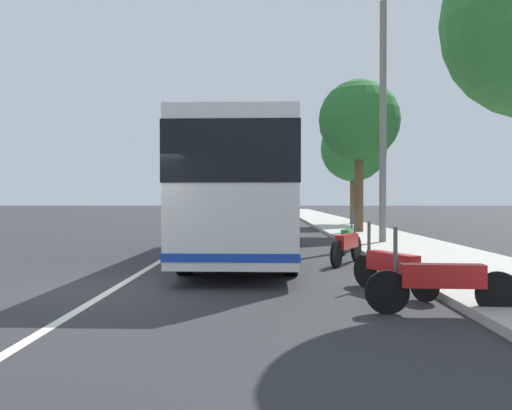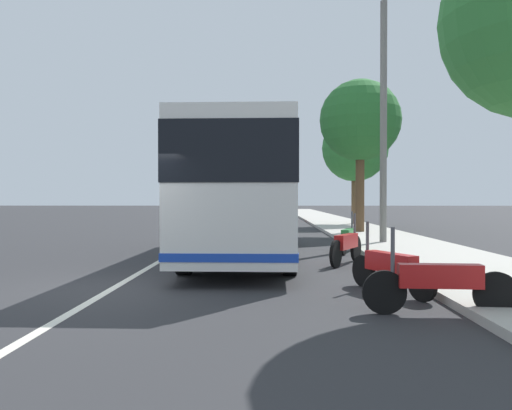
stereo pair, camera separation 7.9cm
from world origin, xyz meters
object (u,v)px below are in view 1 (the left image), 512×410
at_px(coach_bus, 246,187).
at_px(motorcycle_by_tree, 347,245).
at_px(motorcycle_far_end, 392,267).
at_px(car_far_distant, 265,211).
at_px(roadside_tree_far_block, 354,149).
at_px(roadside_tree_mid_block, 359,121).
at_px(motorcycle_nearest_curb, 442,282).
at_px(motorcycle_mid_row, 348,237).
at_px(utility_pole, 383,124).
at_px(car_behind_bus, 204,212).

bearing_deg(coach_bus, motorcycle_by_tree, -119.79).
bearing_deg(motorcycle_far_end, motorcycle_by_tree, -24.88).
bearing_deg(car_far_distant, motorcycle_far_end, -175.07).
xyz_separation_m(coach_bus, car_far_distant, (22.74, -0.55, -1.28)).
bearing_deg(motorcycle_by_tree, roadside_tree_far_block, 17.55).
relative_size(motorcycle_by_tree, roadside_tree_mid_block, 0.28).
height_order(motorcycle_nearest_curb, motorcycle_mid_row, motorcycle_mid_row).
distance_m(motorcycle_nearest_curb, motorcycle_mid_row, 8.28).
bearing_deg(motorcycle_far_end, roadside_tree_far_block, -35.32).
bearing_deg(utility_pole, roadside_tree_mid_block, -2.11).
height_order(coach_bus, utility_pole, utility_pole).
bearing_deg(motorcycle_nearest_curb, motorcycle_by_tree, -81.80).
distance_m(motorcycle_nearest_curb, motorcycle_far_end, 1.65).
xyz_separation_m(car_far_distant, roadside_tree_far_block, (-6.31, -5.46, 4.01)).
bearing_deg(motorcycle_nearest_curb, utility_pole, -95.26).
relative_size(car_far_distant, roadside_tree_mid_block, 0.55).
height_order(motorcycle_nearest_curb, motorcycle_far_end, motorcycle_nearest_curb).
distance_m(car_far_distant, car_behind_bus, 4.55).
distance_m(coach_bus, roadside_tree_far_block, 17.71).
bearing_deg(roadside_tree_far_block, motorcycle_nearest_curb, 172.92).
distance_m(motorcycle_nearest_curb, car_far_distant, 29.98).
bearing_deg(motorcycle_nearest_curb, motorcycle_far_end, -75.86).
distance_m(car_behind_bus, roadside_tree_mid_block, 16.87).
distance_m(coach_bus, roadside_tree_mid_block, 10.86).
xyz_separation_m(roadside_tree_mid_block, roadside_tree_far_block, (7.34, -1.05, -0.58)).
height_order(motorcycle_by_tree, car_behind_bus, car_behind_bus).
height_order(motorcycle_mid_row, car_far_distant, car_far_distant).
height_order(coach_bus, roadside_tree_mid_block, roadside_tree_mid_block).
bearing_deg(car_far_distant, car_behind_bus, 92.08).
bearing_deg(motorcycle_far_end, motorcycle_nearest_curb, 163.55).
xyz_separation_m(motorcycle_nearest_curb, roadside_tree_mid_block, (16.23, -1.88, 4.83)).
height_order(motorcycle_far_end, car_behind_bus, car_behind_bus).
height_order(coach_bus, car_behind_bus, coach_bus).
xyz_separation_m(car_behind_bus, roadside_tree_mid_block, (-13.52, -8.95, 4.65)).
bearing_deg(motorcycle_by_tree, motorcycle_mid_row, 17.98).
xyz_separation_m(car_behind_bus, roadside_tree_far_block, (-6.17, -10.01, 4.07)).
bearing_deg(utility_pole, car_far_distant, 12.34).
relative_size(motorcycle_nearest_curb, motorcycle_by_tree, 1.11).
height_order(coach_bus, motorcycle_far_end, coach_bus).
bearing_deg(motorcycle_mid_row, motorcycle_nearest_curb, -160.74).
bearing_deg(roadside_tree_far_block, car_behind_bus, 58.33).
bearing_deg(roadside_tree_far_block, utility_pole, 174.44).
bearing_deg(coach_bus, motorcycle_nearest_curb, -155.55).
bearing_deg(coach_bus, utility_pole, -52.24).
height_order(motorcycle_by_tree, roadside_tree_mid_block, roadside_tree_mid_block).
bearing_deg(roadside_tree_mid_block, utility_pole, 177.89).
relative_size(coach_bus, motorcycle_nearest_curb, 4.85).
height_order(car_far_distant, utility_pole, utility_pole).
bearing_deg(roadside_tree_far_block, motorcycle_far_end, 171.63).
bearing_deg(motorcycle_far_end, coach_bus, -0.21).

